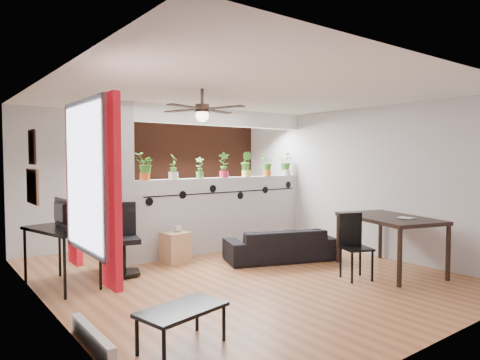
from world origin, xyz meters
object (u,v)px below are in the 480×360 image
object	(u,v)px
potted_plant_5	(267,164)
cube_shelf	(175,247)
potted_plant_0	(145,165)
potted_plant_1	(173,165)
sofa	(280,245)
coffee_table	(182,312)
potted_plant_2	(200,167)
office_chair	(123,244)
potted_plant_3	(224,164)
potted_plant_4	(246,163)
computer_desk	(61,234)
cup	(178,229)
potted_plant_6	(286,163)
ceiling_fan	(202,111)
folding_chair	(353,240)
dining_table	(389,222)

from	to	relation	value
potted_plant_5	cube_shelf	size ratio (longest dim) A/B	0.89
potted_plant_0	potted_plant_1	distance (m)	0.53
sofa	coffee_table	xyz separation A→B (m)	(-2.95, -1.92, 0.08)
potted_plant_2	potted_plant_5	bearing A→B (deg)	0.00
potted_plant_2	potted_plant_5	distance (m)	1.58
office_chair	potted_plant_2	bearing A→B (deg)	17.77
potted_plant_3	potted_plant_4	distance (m)	0.53
potted_plant_2	computer_desk	xyz separation A→B (m)	(-2.52, -0.61, -0.84)
office_chair	cup	bearing A→B (deg)	10.55
potted_plant_0	office_chair	distance (m)	1.38
potted_plant_1	cup	world-z (taller)	potted_plant_1
potted_plant_1	potted_plant_6	size ratio (longest dim) A/B	0.97
ceiling_fan	office_chair	xyz separation A→B (m)	(-0.57, 1.27, -1.86)
ceiling_fan	sofa	distance (m)	2.83
potted_plant_3	potted_plant_6	world-z (taller)	potted_plant_3
potted_plant_2	folding_chair	world-z (taller)	potted_plant_2
computer_desk	dining_table	xyz separation A→B (m)	(4.17, -2.14, 0.03)
computer_desk	office_chair	size ratio (longest dim) A/B	1.16
folding_chair	dining_table	bearing A→B (deg)	-6.03
potted_plant_3	potted_plant_4	bearing A→B (deg)	0.00
potted_plant_3	potted_plant_5	distance (m)	1.05
potted_plant_2	coffee_table	size ratio (longest dim) A/B	0.44
ceiling_fan	potted_plant_1	xyz separation A→B (m)	(0.55, 1.80, -0.73)
potted_plant_6	cup	world-z (taller)	potted_plant_6
dining_table	computer_desk	bearing A→B (deg)	152.86
sofa	dining_table	bearing A→B (deg)	140.67
potted_plant_2	folding_chair	xyz separation A→B (m)	(0.91, -2.67, -1.01)
folding_chair	coffee_table	world-z (taller)	folding_chair
ceiling_fan	potted_plant_6	xyz separation A→B (m)	(3.18, 1.80, -0.72)
ceiling_fan	sofa	world-z (taller)	ceiling_fan
potted_plant_6	folding_chair	size ratio (longest dim) A/B	0.50
potted_plant_6	office_chair	bearing A→B (deg)	-171.99
potted_plant_1	potted_plant_2	distance (m)	0.53
potted_plant_4	potted_plant_6	world-z (taller)	potted_plant_4
potted_plant_0	potted_plant_4	world-z (taller)	potted_plant_4
potted_plant_1	potted_plant_6	bearing A→B (deg)	0.00
potted_plant_1	potted_plant_3	size ratio (longest dim) A/B	0.95
ceiling_fan	potted_plant_3	xyz separation A→B (m)	(1.60, 1.80, -0.72)
potted_plant_1	sofa	world-z (taller)	potted_plant_1
computer_desk	office_chair	bearing A→B (deg)	5.17
potted_plant_1	office_chair	distance (m)	1.68
potted_plant_0	potted_plant_5	world-z (taller)	potted_plant_0
cube_shelf	cup	xyz separation A→B (m)	(0.05, 0.00, 0.30)
potted_plant_0	potted_plant_5	distance (m)	2.63
coffee_table	ceiling_fan	bearing A→B (deg)	51.67
ceiling_fan	coffee_table	world-z (taller)	ceiling_fan
sofa	folding_chair	distance (m)	1.45
dining_table	folding_chair	world-z (taller)	folding_chair
ceiling_fan	potted_plant_3	bearing A→B (deg)	48.37
potted_plant_6	sofa	size ratio (longest dim) A/B	0.27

